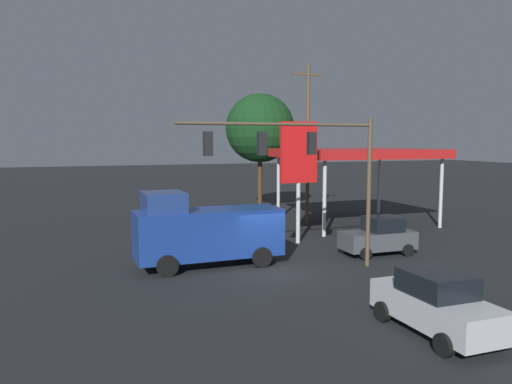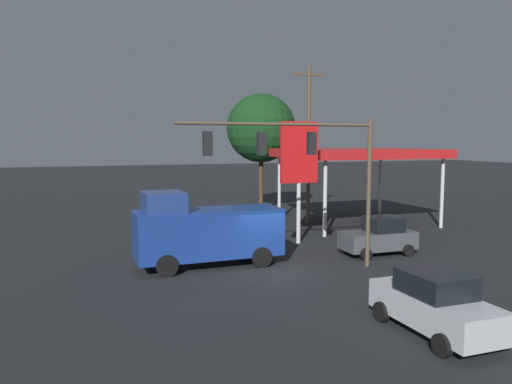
{
  "view_description": "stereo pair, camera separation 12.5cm",
  "coord_description": "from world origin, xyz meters",
  "px_view_note": "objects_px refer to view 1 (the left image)",
  "views": [
    {
      "loc": [
        8.36,
        20.43,
        5.89
      ],
      "look_at": [
        0.0,
        -2.0,
        3.41
      ],
      "focal_mm": 35.0,
      "sensor_mm": 36.0,
      "label": 1
    },
    {
      "loc": [
        8.24,
        20.48,
        5.89
      ],
      "look_at": [
        0.0,
        -2.0,
        3.41
      ],
      "focal_mm": 35.0,
      "sensor_mm": 36.0,
      "label": 2
    }
  ],
  "objects_px": {
    "utility_pole": "(308,141)",
    "price_sign": "(299,158)",
    "sedan_waiting": "(436,303)",
    "delivery_truck": "(205,231)",
    "street_tree": "(260,128)",
    "hatchback_crossing": "(379,236)",
    "traffic_signal_assembly": "(302,157)"
  },
  "relations": [
    {
      "from": "price_sign",
      "to": "street_tree",
      "type": "xyz_separation_m",
      "value": [
        -2.26,
        -12.07,
        1.94
      ]
    },
    {
      "from": "sedan_waiting",
      "to": "delivery_truck",
      "type": "relative_size",
      "value": 0.64
    },
    {
      "from": "traffic_signal_assembly",
      "to": "delivery_truck",
      "type": "bearing_deg",
      "value": -34.19
    },
    {
      "from": "delivery_truck",
      "to": "street_tree",
      "type": "relative_size",
      "value": 0.71
    },
    {
      "from": "sedan_waiting",
      "to": "hatchback_crossing",
      "type": "relative_size",
      "value": 1.15
    },
    {
      "from": "delivery_truck",
      "to": "traffic_signal_assembly",
      "type": "bearing_deg",
      "value": 144.74
    },
    {
      "from": "utility_pole",
      "to": "delivery_truck",
      "type": "distance_m",
      "value": 14.35
    },
    {
      "from": "sedan_waiting",
      "to": "hatchback_crossing",
      "type": "height_order",
      "value": "hatchback_crossing"
    },
    {
      "from": "price_sign",
      "to": "sedan_waiting",
      "type": "distance_m",
      "value": 14.43
    },
    {
      "from": "utility_pole",
      "to": "hatchback_crossing",
      "type": "height_order",
      "value": "utility_pole"
    },
    {
      "from": "utility_pole",
      "to": "delivery_truck",
      "type": "relative_size",
      "value": 1.62
    },
    {
      "from": "delivery_truck",
      "to": "hatchback_crossing",
      "type": "xyz_separation_m",
      "value": [
        -9.06,
        0.72,
        -0.75
      ]
    },
    {
      "from": "price_sign",
      "to": "sedan_waiting",
      "type": "bearing_deg",
      "value": 82.37
    },
    {
      "from": "delivery_truck",
      "to": "street_tree",
      "type": "height_order",
      "value": "street_tree"
    },
    {
      "from": "delivery_truck",
      "to": "street_tree",
      "type": "bearing_deg",
      "value": -120.31
    },
    {
      "from": "price_sign",
      "to": "hatchback_crossing",
      "type": "xyz_separation_m",
      "value": [
        -2.69,
        4.07,
        -3.97
      ]
    },
    {
      "from": "delivery_truck",
      "to": "hatchback_crossing",
      "type": "distance_m",
      "value": 9.12
    },
    {
      "from": "traffic_signal_assembly",
      "to": "sedan_waiting",
      "type": "xyz_separation_m",
      "value": [
        -0.78,
        7.86,
        -4.23
      ]
    },
    {
      "from": "sedan_waiting",
      "to": "street_tree",
      "type": "xyz_separation_m",
      "value": [
        -4.1,
        -25.82,
        5.9
      ]
    },
    {
      "from": "traffic_signal_assembly",
      "to": "utility_pole",
      "type": "relative_size",
      "value": 0.83
    },
    {
      "from": "utility_pole",
      "to": "price_sign",
      "type": "distance_m",
      "value": 7.16
    },
    {
      "from": "utility_pole",
      "to": "price_sign",
      "type": "bearing_deg",
      "value": 59.61
    },
    {
      "from": "price_sign",
      "to": "sedan_waiting",
      "type": "height_order",
      "value": "price_sign"
    },
    {
      "from": "utility_pole",
      "to": "price_sign",
      "type": "xyz_separation_m",
      "value": [
        3.59,
        6.12,
        -0.9
      ]
    },
    {
      "from": "utility_pole",
      "to": "sedan_waiting",
      "type": "height_order",
      "value": "utility_pole"
    },
    {
      "from": "hatchback_crossing",
      "to": "sedan_waiting",
      "type": "bearing_deg",
      "value": 66.13
    },
    {
      "from": "traffic_signal_assembly",
      "to": "price_sign",
      "type": "distance_m",
      "value": 6.45
    },
    {
      "from": "price_sign",
      "to": "street_tree",
      "type": "height_order",
      "value": "street_tree"
    },
    {
      "from": "hatchback_crossing",
      "to": "street_tree",
      "type": "bearing_deg",
      "value": -87.23
    },
    {
      "from": "traffic_signal_assembly",
      "to": "hatchback_crossing",
      "type": "xyz_separation_m",
      "value": [
        -5.31,
        -1.82,
        -4.23
      ]
    },
    {
      "from": "utility_pole",
      "to": "sedan_waiting",
      "type": "distance_m",
      "value": 21.17
    },
    {
      "from": "utility_pole",
      "to": "hatchback_crossing",
      "type": "xyz_separation_m",
      "value": [
        0.9,
        10.19,
        -4.87
      ]
    }
  ]
}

